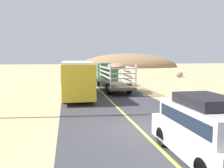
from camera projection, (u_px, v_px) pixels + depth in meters
ground_plane at (139, 129)px, 11.34m from camera, size 240.00×240.00×0.00m
road_surface at (139, 129)px, 11.33m from camera, size 8.00×120.00×0.02m
road_centre_line at (139, 129)px, 11.33m from camera, size 0.16×117.60×0.00m
suv_near at (204, 129)px, 7.73m from camera, size 1.90×4.62×2.29m
livestock_truck at (110, 73)px, 26.55m from camera, size 2.53×9.70×3.02m
bus at (76, 78)px, 20.91m from camera, size 2.54×10.00×3.21m
car_far at (94, 74)px, 40.75m from camera, size 1.80×4.40×1.46m
boulder_mid_field at (179, 75)px, 41.35m from camera, size 1.42×1.00×1.05m
distant_hill at (129, 67)px, 86.18m from camera, size 38.22×21.48×10.52m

